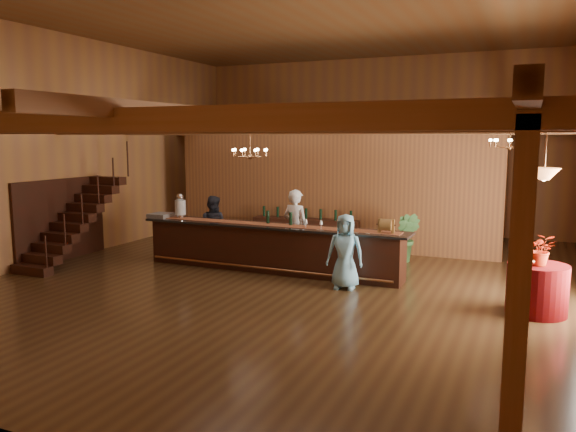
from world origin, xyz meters
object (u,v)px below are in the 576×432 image
at_px(chandelier_left, 250,152).
at_px(staff_second, 213,227).
at_px(chandelier_right, 510,143).
at_px(guest, 345,252).
at_px(tasting_bar, 270,248).
at_px(raffle_drum, 386,225).
at_px(round_table, 537,289).
at_px(floor_plant, 405,237).
at_px(beverage_dispenser, 180,206).
at_px(backbar_shelf, 306,234).
at_px(bartender, 296,228).
at_px(pendant_lamp, 544,174).

height_order(chandelier_left, staff_second, chandelier_left).
bearing_deg(chandelier_right, guest, -144.45).
bearing_deg(staff_second, chandelier_right, -179.84).
distance_m(tasting_bar, chandelier_right, 5.56).
relative_size(raffle_drum, chandelier_right, 0.42).
relative_size(raffle_drum, round_table, 0.34).
bearing_deg(raffle_drum, floor_plant, 91.28).
xyz_separation_m(beverage_dispenser, chandelier_right, (7.32, 1.20, 1.55)).
xyz_separation_m(backbar_shelf, staff_second, (-1.69, -2.04, 0.37)).
height_order(backbar_shelf, floor_plant, floor_plant).
relative_size(chandelier_left, bartender, 0.44).
bearing_deg(staff_second, guest, 154.81).
distance_m(tasting_bar, beverage_dispenser, 2.59).
distance_m(tasting_bar, staff_second, 2.04).
distance_m(tasting_bar, floor_plant, 3.35).
height_order(tasting_bar, round_table, tasting_bar).
bearing_deg(beverage_dispenser, staff_second, 47.16).
bearing_deg(tasting_bar, round_table, -9.51).
height_order(backbar_shelf, chandelier_right, chandelier_right).
bearing_deg(beverage_dispenser, tasting_bar, -2.15).
relative_size(tasting_bar, chandelier_left, 7.93).
xyz_separation_m(raffle_drum, guest, (-0.65, -0.67, -0.48)).
height_order(backbar_shelf, round_table, round_table).
distance_m(backbar_shelf, round_table, 6.84).
bearing_deg(staff_second, chandelier_left, 146.21).
height_order(tasting_bar, guest, guest).
xyz_separation_m(beverage_dispenser, round_table, (7.97, -1.11, -0.91)).
distance_m(pendant_lamp, staff_second, 7.78).
distance_m(raffle_drum, bartender, 2.44).
xyz_separation_m(beverage_dispenser, raffle_drum, (5.11, -0.18, -0.11)).
bearing_deg(backbar_shelf, bartender, -80.14).
relative_size(chandelier_right, floor_plant, 0.66).
height_order(pendant_lamp, guest, pendant_lamp).
relative_size(beverage_dispenser, raffle_drum, 1.76).
xyz_separation_m(tasting_bar, bartender, (0.35, 0.64, 0.37)).
distance_m(chandelier_right, pendant_lamp, 2.44).
height_order(staff_second, guest, staff_second).
bearing_deg(round_table, raffle_drum, 162.06).
xyz_separation_m(chandelier_right, guest, (-2.87, -2.05, -2.14)).
relative_size(chandelier_left, pendant_lamp, 0.89).
xyz_separation_m(raffle_drum, chandelier_right, (2.21, 1.38, 1.66)).
bearing_deg(floor_plant, chandelier_right, -19.87).
bearing_deg(pendant_lamp, bartender, 162.20).
relative_size(chandelier_left, staff_second, 0.51).
height_order(raffle_drum, guest, guest).
relative_size(tasting_bar, raffle_drum, 18.66).
bearing_deg(chandelier_left, floor_plant, 36.47).
relative_size(pendant_lamp, floor_plant, 0.74).
relative_size(staff_second, floor_plant, 1.29).
distance_m(backbar_shelf, staff_second, 2.68).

